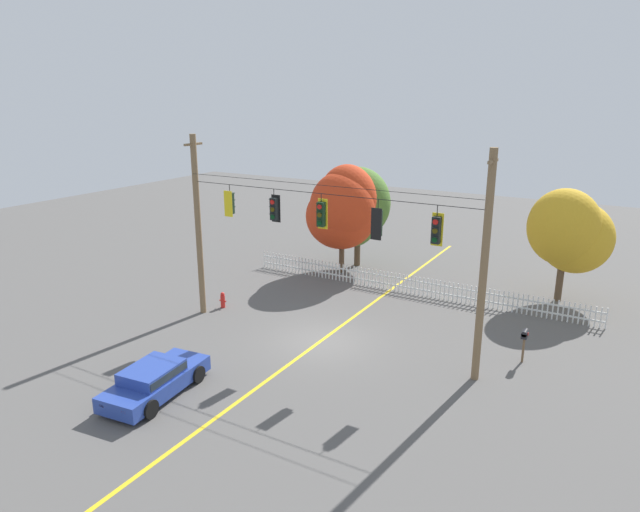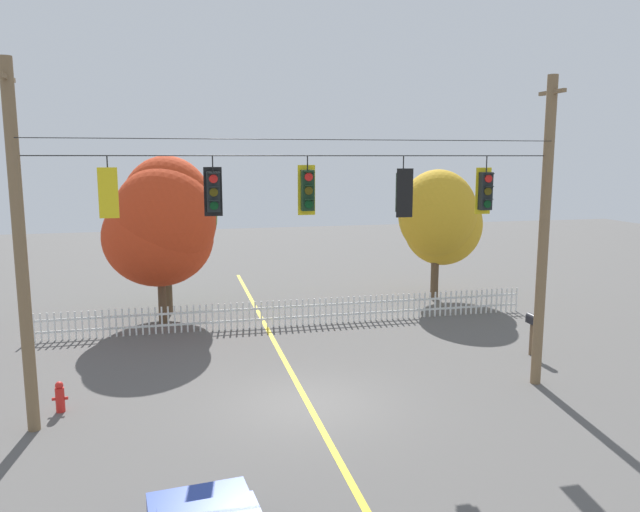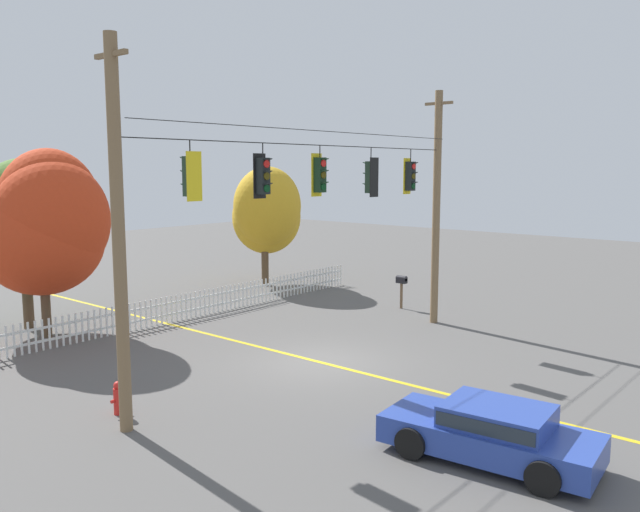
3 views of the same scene
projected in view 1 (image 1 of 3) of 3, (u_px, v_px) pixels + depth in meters
ground at (321, 341)px, 23.91m from camera, size 80.00×80.00×0.00m
lane_centerline_stripe at (321, 341)px, 23.91m from camera, size 0.16×36.00×0.01m
signal_support_span at (321, 244)px, 22.72m from camera, size 13.42×1.10×8.45m
traffic_signal_westbound_side at (230, 203)px, 24.60m from camera, size 0.43×0.38×1.40m
traffic_signal_northbound_primary at (274, 209)px, 23.49m from camera, size 0.43×0.38×1.43m
traffic_signal_southbound_primary at (321, 214)px, 22.39m from camera, size 0.43×0.38×1.45m
traffic_signal_northbound_secondary at (378, 223)px, 21.21m from camera, size 0.43×0.38×1.54m
traffic_signal_eastbound_side at (436, 230)px, 20.11m from camera, size 0.43×0.38×1.53m
white_picket_fence at (409, 284)px, 29.48m from camera, size 18.76×0.06×1.00m
autumn_maple_near_fence at (343, 209)px, 31.89m from camera, size 4.20×3.78×6.37m
autumn_maple_mid at (356, 206)px, 33.18m from camera, size 3.94×3.47×6.07m
autumn_oak_far_east at (570, 232)px, 27.55m from camera, size 4.05×3.68×5.79m
parked_car at (155, 379)px, 19.46m from camera, size 2.17×4.29×1.15m
fire_hydrant at (223, 300)px, 27.57m from camera, size 0.38×0.22×0.79m
roadside_mailbox at (525, 336)px, 21.72m from camera, size 0.25×0.44×1.36m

